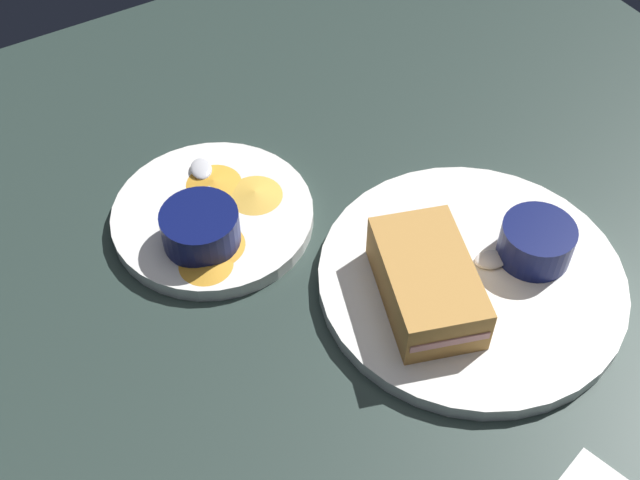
{
  "coord_description": "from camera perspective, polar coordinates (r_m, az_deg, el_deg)",
  "views": [
    {
      "loc": [
        -37.58,
        28.31,
        60.74
      ],
      "look_at": [
        5.16,
        2.61,
        3.0
      ],
      "focal_mm": 45.45,
      "sensor_mm": 36.0,
      "label": 1
    }
  ],
  "objects": [
    {
      "name": "plate_chips_companion",
      "position": [
        0.82,
        -7.54,
        1.68
      ],
      "size": [
        20.2,
        20.2,
        1.6
      ],
      "primitive_type": "cylinder",
      "color": "white",
      "rests_on": "ground_plane"
    },
    {
      "name": "sandwich_half_near",
      "position": [
        0.72,
        7.52,
        -2.94
      ],
      "size": [
        14.8,
        11.35,
        4.8
      ],
      "color": "#C68C42",
      "rests_on": "plate_sandwich_main"
    },
    {
      "name": "plantain_chip_scatter",
      "position": [
        0.8,
        -6.85,
        1.58
      ],
      "size": [
        15.48,
        14.39,
        0.6
      ],
      "color": "gold",
      "rests_on": "plate_chips_companion"
    },
    {
      "name": "spoon_by_gravy_ramekin",
      "position": [
        0.84,
        -8.2,
        4.37
      ],
      "size": [
        9.9,
        4.01,
        0.8
      ],
      "color": "silver",
      "rests_on": "plate_chips_companion"
    },
    {
      "name": "ground_plane",
      "position": [
        0.78,
        3.61,
        -3.87
      ],
      "size": [
        110.0,
        110.0,
        3.0
      ],
      "primitive_type": "cube",
      "color": "#283833"
    },
    {
      "name": "plate_sandwich_main",
      "position": [
        0.77,
        10.57,
        -2.76
      ],
      "size": [
        28.75,
        28.75,
        1.6
      ],
      "primitive_type": "cylinder",
      "color": "white",
      "rests_on": "ground_plane"
    },
    {
      "name": "ramekin_dark_sauce",
      "position": [
        0.78,
        15.01,
        -0.06
      ],
      "size": [
        6.92,
        6.92,
        3.79
      ],
      "color": "#0C144C",
      "rests_on": "plate_sandwich_main"
    },
    {
      "name": "spoon_by_dark_ramekin",
      "position": [
        0.77,
        11.05,
        -1.53
      ],
      "size": [
        4.56,
        9.81,
        0.8
      ],
      "color": "silver",
      "rests_on": "plate_sandwich_main"
    },
    {
      "name": "ramekin_light_gravy",
      "position": [
        0.77,
        -8.43,
        0.93
      ],
      "size": [
        7.5,
        7.5,
        3.63
      ],
      "color": "#0C144C",
      "rests_on": "plate_chips_companion"
    }
  ]
}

